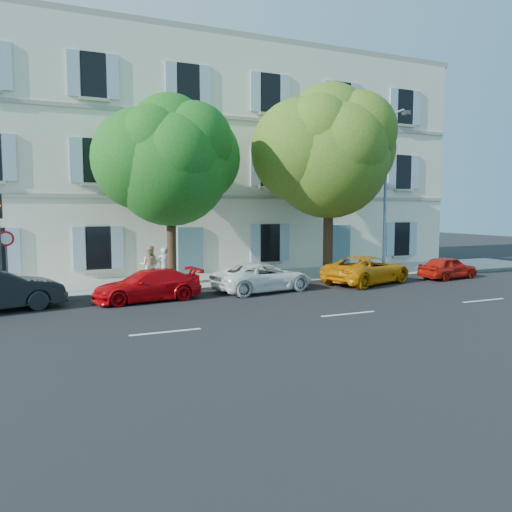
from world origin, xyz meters
name	(u,v)px	position (x,y,z in m)	size (l,w,h in m)	color
ground	(291,295)	(0.00, 0.00, 0.00)	(90.00, 90.00, 0.00)	black
sidewalk	(248,279)	(0.00, 4.45, 0.07)	(36.00, 4.50, 0.15)	#A09E96
kerb	(267,285)	(0.00, 2.28, 0.08)	(36.00, 0.16, 0.16)	#9E998E
building	(209,163)	(0.00, 10.20, 6.00)	(28.00, 7.00, 12.00)	#ECE7CF
car_red_coupe	(147,285)	(-5.50, 0.96, 0.58)	(1.63, 4.01, 1.16)	#C4050B
car_white_coupe	(263,277)	(-0.69, 1.19, 0.59)	(1.97, 4.28, 1.19)	white
car_yellow_supercar	(367,270)	(4.55, 1.24, 0.64)	(2.12, 4.60, 1.28)	orange
car_red_hatchback	(448,267)	(9.15, 1.02, 0.55)	(1.30, 3.24, 1.10)	#AF150A
tree_left	(170,167)	(-3.92, 3.57, 5.18)	(5.04, 5.04, 7.82)	#3A2819
tree_right	(329,158)	(3.60, 3.11, 5.79)	(5.71, 5.71, 8.80)	#3A2819
road_sign	(6,250)	(-10.23, 3.01, 1.91)	(0.56, 0.13, 2.45)	#383A3D
street_lamp	(388,184)	(6.73, 2.70, 4.61)	(0.38, 1.69, 7.88)	#7293BF
pedestrian_a	(164,266)	(-4.24, 3.70, 0.96)	(0.59, 0.39, 1.61)	silver
pedestrian_b	(150,265)	(-4.82, 3.84, 1.00)	(0.83, 0.64, 1.70)	tan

